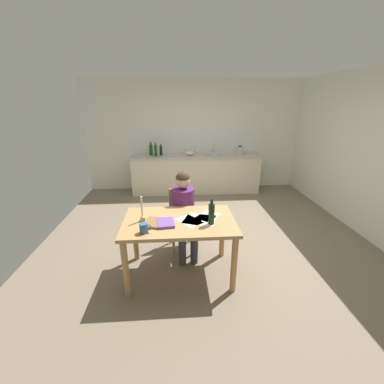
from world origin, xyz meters
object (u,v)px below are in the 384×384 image
Objects in this scene: person_seated at (184,209)px; book_cookery at (153,223)px; coffee_mug at (144,228)px; wine_glass_back_right at (186,149)px; wine_glass_near_sink at (198,149)px; stovetop_kettle at (240,150)px; dining_table at (179,229)px; chair_at_table at (183,216)px; bottle_oil at (151,150)px; candlestick at (142,214)px; wine_glass_back_left at (189,149)px; wine_bottle_on_table at (211,214)px; wine_glass_by_kettle at (193,149)px; bottle_vinegar at (156,151)px; sink_unit at (215,154)px; book_magazine at (166,223)px; mixing_bowl at (189,153)px; bottle_wine_red at (161,150)px.

person_seated is 4.63× the size of book_cookery.
wine_glass_back_right is at bearing 79.94° from coffee_mug.
stovetop_kettle is at bearing -8.66° from wine_glass_near_sink.
dining_table is 1.49× the size of chair_at_table.
bottle_oil is 1.96× the size of wine_glass_back_right.
book_cookery is at bearing -31.78° from candlestick.
stovetop_kettle is 1.43× the size of wine_glass_back_left.
wine_glass_near_sink is at bearing 171.34° from stovetop_kettle.
stovetop_kettle is at bearing 73.92° from book_cookery.
wine_bottle_on_table is 3.35m from wine_glass_by_kettle.
bottle_oil is 0.18m from bottle_vinegar.
sink_unit is at bearing -20.60° from wine_glass_near_sink.
sink_unit is at bearing -16.08° from wine_glass_by_kettle.
chair_at_table is 2.46m from bottle_vinegar.
candlestick is 3.13m from bottle_oil.
wine_glass_back_right reaches higher than book_magazine.
bottle_vinegar reaches higher than wine_glass_back_right.
dining_table is 0.33m from book_cookery.
person_seated reaches higher than chair_at_table.
bottle_oil reaches higher than sink_unit.
bottle_vinegar is at bearing 91.53° from coffee_mug.
bottle_oil is (-0.59, 3.13, 0.38)m from dining_table.
bottle_vinegar is 1.59× the size of mixing_bowl.
bottle_vinegar is at bearing 106.85° from book_cookery.
bottle_wine_red is 0.68m from wine_glass_back_left.
book_cookery is at bearing -103.94° from wine_glass_near_sink.
wine_bottle_on_table reaches higher than wine_glass_by_kettle.
bottle_oil reaches higher than stovetop_kettle.
bottle_oil is (-0.64, 2.48, 0.53)m from chair_at_table.
bottle_vinegar reaches higher than wine_glass_back_left.
wine_bottle_on_table is (0.30, -0.77, 0.39)m from chair_at_table.
person_seated is at bearing -94.98° from wine_glass_back_left.
bottle_wine_red is at bearing 102.51° from wine_bottle_on_table.
dining_table is 4.26× the size of bottle_vinegar.
wine_glass_by_kettle is (-0.12, 0.00, 0.00)m from wine_glass_near_sink.
bottle_wine_red reaches higher than book_magazine.
wine_glass_back_right is at bearing 180.00° from wine_glass_by_kettle.
wine_bottle_on_table is 1.38× the size of stovetop_kettle.
book_cookery is at bearing -100.51° from wine_glass_back_left.
book_cookery is at bearing 163.37° from book_magazine.
mixing_bowl is 1.26× the size of wine_glass_back_left.
wine_glass_by_kettle is at bearing 0.00° from wine_glass_back_left.
sink_unit reaches higher than wine_glass_by_kettle.
person_seated reaches higher than mixing_bowl.
dining_table is at bearing -99.11° from wine_glass_near_sink.
wine_bottle_on_table is at bearing -77.49° from bottle_wine_red.
book_cookery is (-0.37, -0.57, 0.09)m from person_seated.
candlestick is 1.27× the size of book_magazine.
bottle_oil is 2.09m from stovetop_kettle.
bottle_wine_red reaches higher than wine_bottle_on_table.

